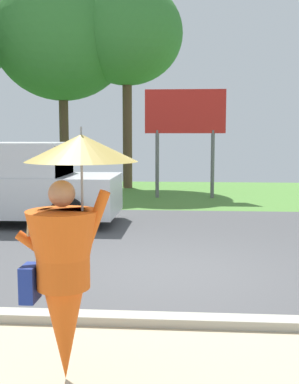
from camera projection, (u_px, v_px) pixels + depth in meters
ground_plane at (175, 235)px, 10.21m from camera, size 40.00×22.00×0.20m
monk_pedestrian at (67, 257)px, 3.99m from camera, size 1.03×0.91×2.13m
pickup_truck at (7, 186)px, 11.28m from camera, size 5.20×2.28×1.88m
roadside_billboard at (185, 119)px, 15.60m from camera, size 2.60×0.12×3.50m
tree_center_back at (127, 34)px, 18.18m from camera, size 4.21×4.21×7.74m
tree_right_mid at (62, 38)px, 18.52m from camera, size 5.25×5.25×8.13m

